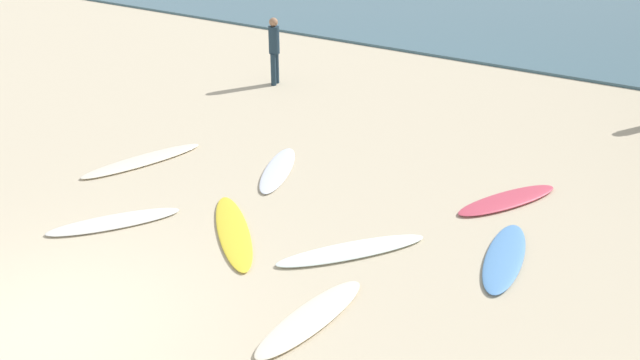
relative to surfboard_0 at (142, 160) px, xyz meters
The scene contains 10 objects.
ground_plane 5.38m from the surfboard_0, 58.04° to the right, with size 120.00×120.00×0.00m, color beige.
surfboard_0 is the anchor object (origin of this frame).
surfboard_1 7.09m from the surfboard_0, 18.56° to the left, with size 0.53×2.20×0.09m, color #D1445A.
surfboard_2 2.46m from the surfboard_0, 55.32° to the right, with size 0.52×2.20×0.07m, color silver.
surfboard_3 5.27m from the surfboard_0, ahead, with size 0.49×2.48×0.08m, color white.
surfboard_5 3.50m from the surfboard_0, 20.02° to the right, with size 0.51×2.48×0.07m, color yellow.
surfboard_6 2.77m from the surfboard_0, 23.55° to the left, with size 0.51×2.10×0.07m, color white.
surfboard_7 7.31m from the surfboard_0, ahead, with size 0.56×2.13×0.08m, color #558FD3.
surfboard_8 6.10m from the surfboard_0, 23.42° to the right, with size 0.52×2.13×0.09m, color white.
beachgoer_mid 5.56m from the surfboard_0, 96.77° to the left, with size 0.34×0.34×1.76m.
Camera 1 is at (6.81, -4.03, 5.74)m, focal length 38.40 mm.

